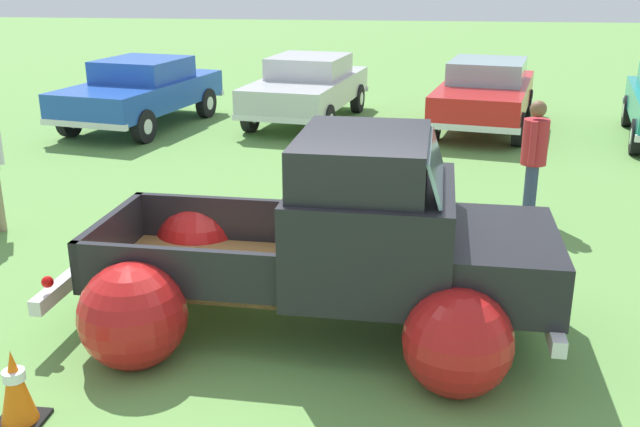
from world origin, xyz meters
The scene contains 7 objects.
ground_plane centered at (0.00, 0.00, 0.00)m, with size 80.00×80.00×0.00m, color #609347.
vintage_pickup_truck centered at (0.39, -0.02, 0.76)m, with size 4.70×2.92×1.96m.
show_car_0 centered at (-4.76, 8.67, 0.78)m, with size 2.72×4.48×1.43m.
show_car_1 centered at (-1.29, 9.62, 0.78)m, with size 2.50×4.46×1.43m.
show_car_2 centered at (2.55, 9.34, 0.78)m, with size 2.64×4.64×1.43m.
spectator_0 centered at (2.62, 3.35, 0.95)m, with size 0.43×0.53×1.66m.
lane_cone_0 centered at (-1.94, -1.88, 0.31)m, with size 0.36×0.36×0.63m.
Camera 1 is at (0.93, -6.35, 3.36)m, focal length 40.91 mm.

